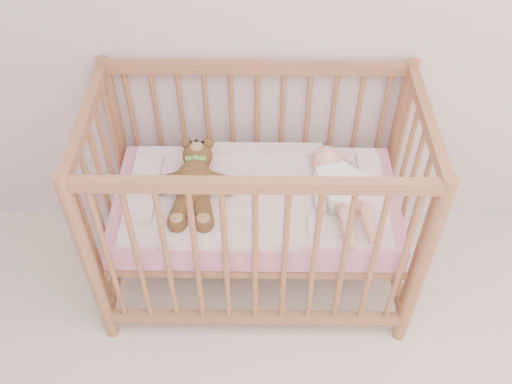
# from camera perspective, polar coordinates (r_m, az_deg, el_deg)

# --- Properties ---
(crib) EXTENTS (1.36, 0.76, 1.00)m
(crib) POSITION_cam_1_polar(r_m,az_deg,el_deg) (2.48, 0.01, -1.10)
(crib) COLOR #986340
(crib) RESTS_ON floor
(mattress) EXTENTS (1.22, 0.62, 0.13)m
(mattress) POSITION_cam_1_polar(r_m,az_deg,el_deg) (2.50, 0.01, -1.34)
(mattress) COLOR pink
(mattress) RESTS_ON crib
(blanket) EXTENTS (1.10, 0.58, 0.06)m
(blanket) POSITION_cam_1_polar(r_m,az_deg,el_deg) (2.44, 0.01, -0.14)
(blanket) COLOR pink
(blanket) RESTS_ON mattress
(baby) EXTENTS (0.40, 0.61, 0.13)m
(baby) POSITION_cam_1_polar(r_m,az_deg,el_deg) (2.40, 8.30, 0.70)
(baby) COLOR white
(baby) RESTS_ON blanket
(teddy_bear) EXTENTS (0.37, 0.52, 0.14)m
(teddy_bear) POSITION_cam_1_polar(r_m,az_deg,el_deg) (2.38, -6.21, 0.99)
(teddy_bear) COLOR brown
(teddy_bear) RESTS_ON blanket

